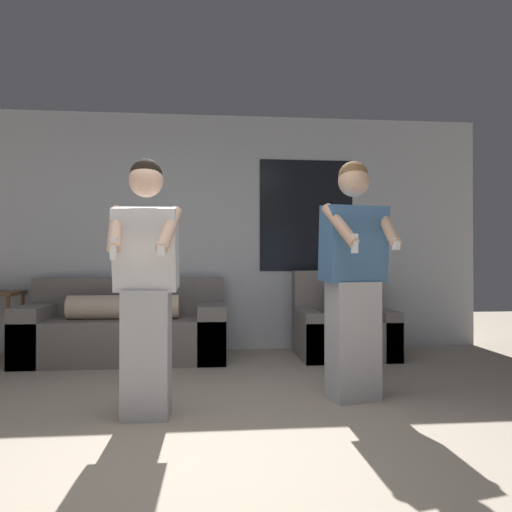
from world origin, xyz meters
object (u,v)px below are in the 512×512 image
at_px(armchair, 343,327).
at_px(person_left, 146,285).
at_px(couch, 126,330).
at_px(person_right, 354,279).

bearing_deg(armchair, person_left, -133.37).
bearing_deg(armchair, couch, 178.83).
bearing_deg(couch, person_left, -77.57).
bearing_deg(person_right, couch, 138.01).
bearing_deg(person_right, person_left, -169.00).
bearing_deg(armchair, person_right, -102.85).
relative_size(armchair, person_left, 0.59).
bearing_deg(person_left, couch, 102.43).
relative_size(couch, armchair, 2.07).
distance_m(couch, person_right, 2.63).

